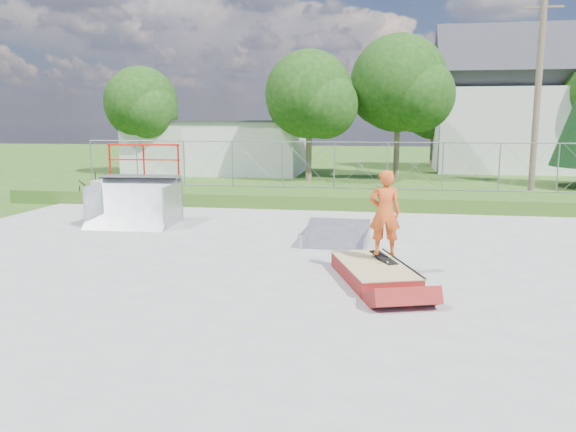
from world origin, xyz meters
name	(u,v)px	position (x,y,z in m)	size (l,w,h in m)	color
ground	(287,274)	(0.00, 0.00, 0.00)	(120.00, 120.00, 0.00)	#294F16
concrete_pad	(287,273)	(0.00, 0.00, 0.02)	(20.00, 16.00, 0.04)	gray
grass_berm	(331,199)	(0.00, 9.50, 0.25)	(24.00, 3.00, 0.50)	#294F16
grind_box	(374,273)	(1.75, -0.28, 0.18)	(1.84, 2.61, 0.35)	maroon
quarter_pipe	(133,186)	(-5.34, 4.38, 1.18)	(2.37, 2.00, 2.37)	gray
flat_bank_ramp	(336,235)	(0.76, 2.89, 0.24)	(1.59, 1.70, 0.49)	gray
skateboard	(383,258)	(1.93, 0.03, 0.40)	(0.22, 0.80, 0.02)	black
skater	(385,216)	(1.93, 0.03, 1.23)	(0.61, 0.40, 1.67)	#D64E1B
concrete_stairs	(105,192)	(-8.50, 8.70, 0.40)	(1.50, 1.60, 0.80)	gray
chain_link_fence	(334,165)	(0.00, 10.50, 1.40)	(20.00, 0.06, 1.80)	gray
utility_building_flat	(219,147)	(-8.00, 22.00, 1.50)	(10.00, 6.00, 3.00)	silver
gable_house	(504,108)	(9.00, 26.00, 3.84)	(8.40, 6.08, 8.94)	silver
utility_pole	(538,96)	(7.50, 12.00, 4.00)	(0.24, 0.24, 8.00)	brown
tree_left_near	(313,98)	(-1.75, 17.83, 4.24)	(4.76, 4.48, 6.65)	brown
tree_center	(404,87)	(2.78, 19.81, 4.85)	(5.44, 5.12, 7.60)	brown
tree_left_far	(144,106)	(-11.77, 19.85, 3.94)	(4.42, 4.16, 6.18)	brown
tree_back_mid	(437,112)	(5.21, 27.86, 3.63)	(4.08, 3.84, 5.70)	brown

